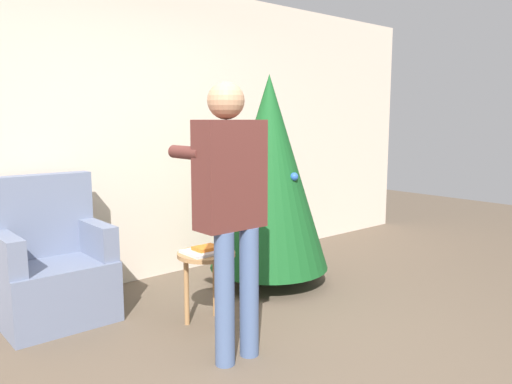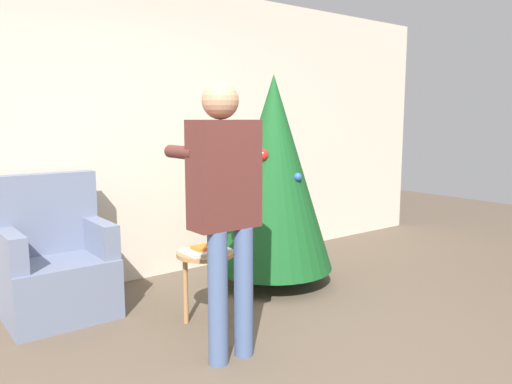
{
  "view_description": "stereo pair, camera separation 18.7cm",
  "coord_description": "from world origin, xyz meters",
  "px_view_note": "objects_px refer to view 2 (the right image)",
  "views": [
    {
      "loc": [
        -1.95,
        -1.9,
        1.48
      ],
      "look_at": [
        0.43,
        0.88,
        0.94
      ],
      "focal_mm": 35.0,
      "sensor_mm": 36.0,
      "label": 1
    },
    {
      "loc": [
        -1.81,
        -2.02,
        1.48
      ],
      "look_at": [
        0.43,
        0.88,
        0.94
      ],
      "focal_mm": 35.0,
      "sensor_mm": 36.0,
      "label": 2
    }
  ],
  "objects_px": {
    "person_standing": "(225,196)",
    "armchair": "(56,267)",
    "christmas_tree": "(273,173)",
    "side_stool": "(205,263)"
  },
  "relations": [
    {
      "from": "armchair",
      "to": "person_standing",
      "type": "distance_m",
      "value": 1.61
    },
    {
      "from": "armchair",
      "to": "christmas_tree",
      "type": "bearing_deg",
      "value": -12.98
    },
    {
      "from": "person_standing",
      "to": "armchair",
      "type": "bearing_deg",
      "value": 115.68
    },
    {
      "from": "christmas_tree",
      "to": "person_standing",
      "type": "height_order",
      "value": "christmas_tree"
    },
    {
      "from": "christmas_tree",
      "to": "armchair",
      "type": "height_order",
      "value": "christmas_tree"
    },
    {
      "from": "side_stool",
      "to": "armchair",
      "type": "bearing_deg",
      "value": 135.55
    },
    {
      "from": "person_standing",
      "to": "side_stool",
      "type": "height_order",
      "value": "person_standing"
    },
    {
      "from": "armchair",
      "to": "person_standing",
      "type": "relative_size",
      "value": 0.63
    },
    {
      "from": "christmas_tree",
      "to": "person_standing",
      "type": "distance_m",
      "value": 1.46
    },
    {
      "from": "christmas_tree",
      "to": "side_stool",
      "type": "bearing_deg",
      "value": -157.68
    }
  ]
}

